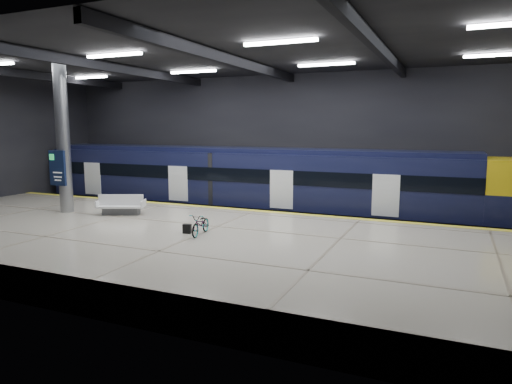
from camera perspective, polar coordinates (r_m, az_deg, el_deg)
The scene contains 10 objects.
ground at distance 19.56m, azimuth -3.41°, elevation -6.87°, with size 30.00×30.00×0.00m, color black.
room_shell at distance 18.91m, azimuth -3.56°, elevation 10.12°, with size 30.10×16.10×8.05m.
platform at distance 17.30m, azimuth -7.18°, elevation -7.04°, with size 30.00×11.00×1.10m, color beige.
safety_strip at distance 21.75m, azimuth -0.17°, elevation -2.33°, with size 30.00×0.40×0.01m, color yellow.
rails at distance 24.44m, azimuth 2.42°, elevation -3.61°, with size 30.00×1.52×0.16m.
train at distance 24.24m, azimuth 1.68°, elevation 1.03°, with size 29.40×2.84×3.79m.
bench at distance 21.65m, azimuth -16.49°, elevation -1.86°, with size 2.26×1.62×0.92m.
bicycle at distance 16.99m, azimuth -6.91°, elevation -4.01°, with size 0.54×1.54×0.81m, color #99999E.
pannier_bag at distance 17.35m, azimuth -8.62°, elevation -4.57°, with size 0.30×0.18×0.35m, color black.
info_column at distance 22.90m, azimuth -23.02°, elevation 6.00°, with size 0.90×0.78×6.90m.
Camera 1 is at (8.54, -16.85, 5.08)m, focal length 32.00 mm.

